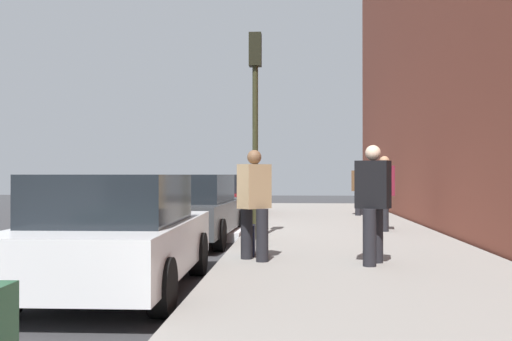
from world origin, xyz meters
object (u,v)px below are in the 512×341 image
Objects in this scene: parked_car_white at (117,234)px; pedestrian_tan_coat at (254,201)px; pedestrian_burgundy_coat at (384,191)px; pedestrian_black_coat at (373,201)px; parked_car_charcoal at (192,208)px; pedestrian_brown_coat at (359,188)px; traffic_light_pole at (255,100)px; parked_car_maroon at (228,196)px; rolling_suitcase at (248,240)px.

parked_car_white is 2.51m from pedestrian_tan_coat.
pedestrian_black_coat is (-5.25, 0.99, -0.00)m from pedestrian_burgundy_coat.
pedestrian_burgundy_coat is 5.70m from pedestrian_tan_coat.
pedestrian_brown_coat reaches higher than parked_car_charcoal.
parked_car_charcoal is at bearing 146.24° from pedestrian_brown_coat.
parked_car_white is 5.56m from traffic_light_pole.
pedestrian_tan_coat is at bearing -155.41° from parked_car_charcoal.
parked_car_white is at bearing 114.88° from pedestrian_black_coat.
pedestrian_brown_coat is at bearing -94.88° from parked_car_maroon.
traffic_light_pole is (3.24, 2.01, 1.98)m from pedestrian_black_coat.
parked_car_white is at bearing -179.76° from parked_car_maroon.
pedestrian_burgundy_coat is (-5.69, -4.49, 0.36)m from parked_car_maroon.
parked_car_maroon is 2.56× the size of pedestrian_black_coat.
parked_car_white and parked_car_maroon have the same top height.
pedestrian_black_coat is at bearing 174.66° from pedestrian_brown_coat.
traffic_light_pole reaches higher than pedestrian_black_coat.
pedestrian_black_coat is at bearing -99.18° from pedestrian_tan_coat.
parked_car_maroon is at bearing 38.28° from pedestrian_burgundy_coat.
parked_car_maroon is at bearing 85.12° from pedestrian_brown_coat.
pedestrian_tan_coat is at bearing 80.82° from pedestrian_black_coat.
pedestrian_tan_coat reaches higher than rolling_suitcase.
pedestrian_burgundy_coat is at bearing -32.96° from parked_car_white.
pedestrian_tan_coat is at bearing 164.66° from pedestrian_brown_coat.
pedestrian_burgundy_coat is 0.42× the size of traffic_light_pole.
parked_car_white is 0.95× the size of traffic_light_pole.
parked_car_white reaches higher than rolling_suitcase.
rolling_suitcase is at bearing 163.23° from pedestrian_brown_coat.
rolling_suitcase is (-3.12, -1.51, -0.35)m from parked_car_charcoal.
rolling_suitcase is (0.47, 0.13, -0.67)m from pedestrian_tan_coat.
pedestrian_tan_coat is at bearing -176.37° from traffic_light_pole.
parked_car_white is at bearing -179.75° from parked_car_charcoal.
parked_car_maroon is 7.26m from pedestrian_burgundy_coat.
parked_car_charcoal is at bearing 0.25° from parked_car_white.
pedestrian_brown_coat is 10.25m from rolling_suitcase.
pedestrian_burgundy_coat reaches higher than parked_car_maroon.
pedestrian_black_coat is at bearing -111.38° from rolling_suitcase.
parked_car_maroon is 2.69× the size of pedestrian_brown_coat.
parked_car_maroon is at bearing 0.24° from parked_car_white.
pedestrian_tan_coat is (-3.59, -1.64, 0.33)m from parked_car_charcoal.
parked_car_maroon is at bearing 10.92° from traffic_light_pole.
parked_car_charcoal and parked_car_maroon have the same top height.
pedestrian_black_coat is (-10.94, -3.50, 0.36)m from parked_car_maroon.
parked_car_white is 4.71× the size of rolling_suitcase.
pedestrian_brown_coat reaches higher than parked_car_maroon.
pedestrian_burgundy_coat is at bearing -179.96° from pedestrian_brown_coat.
pedestrian_brown_coat is at bearing 0.04° from pedestrian_burgundy_coat.
pedestrian_black_coat is 2.22m from rolling_suitcase.
pedestrian_tan_coat reaches higher than parked_car_charcoal.
pedestrian_brown_coat is (5.31, 0.00, -0.05)m from pedestrian_burgundy_coat.
pedestrian_brown_coat is 8.17m from traffic_light_pole.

